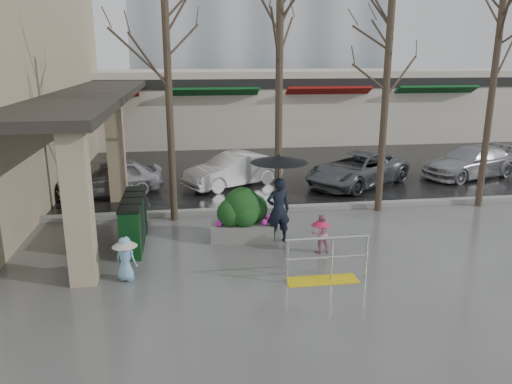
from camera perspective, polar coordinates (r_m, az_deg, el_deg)
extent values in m
plane|color=#51514F|center=(12.18, 0.06, -8.07)|extent=(120.00, 120.00, 0.00)
cube|color=black|center=(33.44, -5.49, 7.01)|extent=(120.00, 36.00, 0.01)
cube|color=gray|center=(15.87, -2.05, -2.11)|extent=(120.00, 0.30, 0.15)
cube|color=#2D2823|center=(19.35, -18.09, 11.04)|extent=(2.80, 18.00, 0.25)
cube|color=tan|center=(11.23, -19.65, -1.55)|extent=(0.55, 0.55, 3.50)
cube|color=tan|center=(17.48, -15.71, 4.61)|extent=(0.55, 0.55, 3.50)
cube|color=beige|center=(29.41, -1.22, 9.85)|extent=(34.00, 6.00, 4.00)
cube|color=maroon|center=(26.59, -18.07, 10.35)|extent=(4.50, 1.68, 0.87)
cube|color=#0F4C1E|center=(26.28, -4.84, 10.99)|extent=(4.50, 1.68, 0.87)
cube|color=maroon|center=(27.31, 8.07, 11.06)|extent=(4.50, 1.68, 0.87)
cube|color=#0F4C1E|center=(29.56, 19.51, 10.67)|extent=(4.50, 1.68, 0.87)
cube|color=black|center=(26.44, -0.43, 12.27)|extent=(34.00, 0.35, 0.50)
cube|color=yellow|center=(11.36, 7.56, -9.96)|extent=(1.60, 0.50, 0.02)
cylinder|color=silver|center=(10.98, 3.59, -7.98)|extent=(0.05, 0.05, 1.00)
cylinder|color=silver|center=(11.21, 8.64, -7.61)|extent=(0.05, 0.05, 1.00)
cylinder|color=silver|center=(11.46, 12.50, -7.29)|extent=(0.05, 0.05, 1.00)
cylinder|color=silver|center=(11.00, 8.24, -5.25)|extent=(1.90, 0.06, 0.06)
cylinder|color=silver|center=(11.17, 8.15, -7.41)|extent=(1.90, 0.04, 0.04)
cylinder|color=#382B21|center=(14.73, -9.87, 9.53)|extent=(0.22, 0.22, 6.80)
cylinder|color=#382B21|center=(14.98, 2.63, 10.22)|extent=(0.22, 0.22, 7.00)
cylinder|color=#382B21|center=(15.96, 14.49, 9.17)|extent=(0.22, 0.22, 6.50)
cylinder|color=#382B21|center=(17.58, 25.32, 9.88)|extent=(0.22, 0.22, 7.20)
imported|color=black|center=(13.22, 2.56, -2.07)|extent=(0.68, 0.48, 1.76)
cylinder|color=black|center=(12.98, 2.61, 1.77)|extent=(0.02, 0.02, 1.12)
cone|color=black|center=(12.88, 2.64, 3.79)|extent=(1.51, 1.51, 0.18)
sphere|color=black|center=(12.86, 2.64, 4.27)|extent=(0.05, 0.05, 0.05)
imported|color=#CE7E9B|center=(12.74, 7.39, -4.71)|extent=(0.53, 0.44, 1.00)
cylinder|color=black|center=(12.68, 7.42, -3.93)|extent=(0.02, 0.02, 0.43)
cone|color=#CF2050|center=(12.64, 7.44, -3.40)|extent=(0.49, 0.49, 0.18)
sphere|color=black|center=(12.60, 7.46, -2.92)|extent=(0.05, 0.05, 0.05)
imported|color=#7FB7E3|center=(11.46, -14.68, -7.39)|extent=(0.59, 0.51, 1.02)
cylinder|color=black|center=(11.37, -14.76, -6.29)|extent=(0.02, 0.02, 0.47)
cone|color=beige|center=(11.32, -14.81, -5.59)|extent=(0.56, 0.56, 0.18)
sphere|color=black|center=(11.28, -14.85, -5.07)|extent=(0.05, 0.05, 0.05)
cube|color=gray|center=(13.57, -1.55, -4.50)|extent=(1.76, 1.04, 0.46)
ellipsoid|color=#133A12|center=(13.35, -1.57, -1.71)|extent=(1.02, 0.92, 1.07)
sphere|color=#133A12|center=(13.27, -2.91, -2.41)|extent=(0.73, 0.73, 0.73)
sphere|color=#133A12|center=(13.56, -0.27, -1.93)|extent=(0.77, 0.77, 0.77)
cube|color=#0E3E18|center=(12.61, -14.17, -4.79)|extent=(0.49, 0.49, 1.20)
cube|color=black|center=(12.40, -14.36, -1.94)|extent=(0.53, 0.53, 0.09)
cube|color=black|center=(13.17, -13.91, -3.89)|extent=(0.49, 0.49, 1.20)
cube|color=black|center=(12.97, -14.09, -1.15)|extent=(0.53, 0.53, 0.09)
cube|color=#0C371B|center=(13.74, -13.67, -3.07)|extent=(0.49, 0.49, 1.20)
cube|color=black|center=(13.55, -13.85, -0.43)|extent=(0.53, 0.53, 0.09)
cube|color=black|center=(14.31, -13.46, -2.31)|extent=(0.49, 0.49, 1.20)
cube|color=black|center=(14.12, -13.62, 0.23)|extent=(0.53, 0.53, 0.09)
imported|color=silver|center=(18.56, -16.45, 1.62)|extent=(3.96, 2.42, 1.26)
imported|color=white|center=(18.97, -2.62, 2.53)|extent=(4.00, 3.00, 1.26)
imported|color=slate|center=(19.45, 11.50, 2.57)|extent=(4.92, 4.29, 1.26)
imported|color=#A1A1A5|center=(22.20, 23.33, 3.18)|extent=(4.67, 2.99, 1.26)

